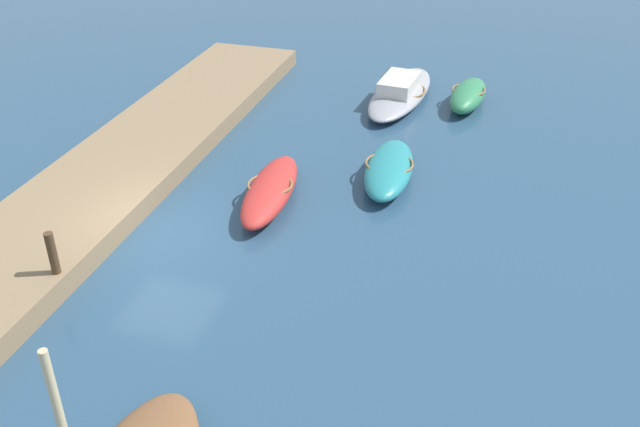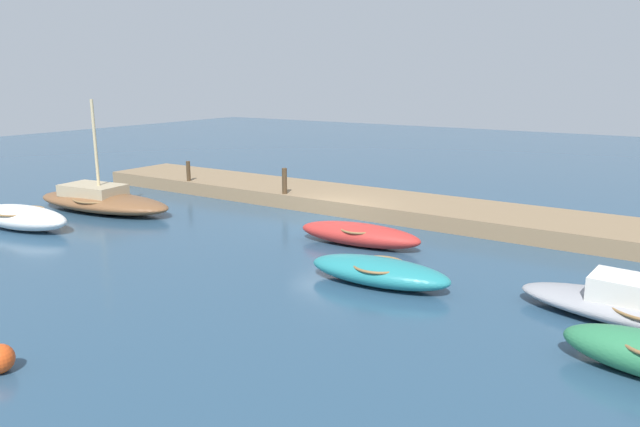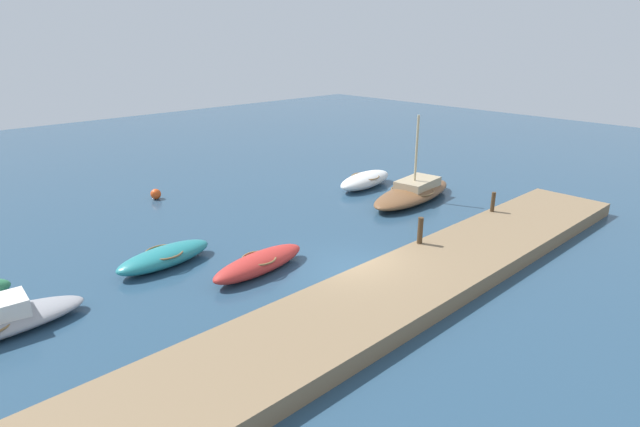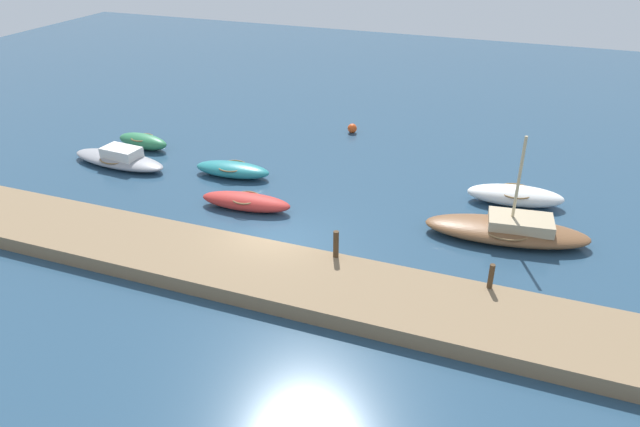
% 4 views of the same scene
% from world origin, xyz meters
% --- Properties ---
extents(ground_plane, '(84.00, 84.00, 0.00)m').
position_xyz_m(ground_plane, '(0.00, 0.00, 0.00)').
color(ground_plane, navy).
extents(dock_platform, '(27.18, 3.58, 0.58)m').
position_xyz_m(dock_platform, '(0.00, -2.56, 0.29)').
color(dock_platform, '#846B4C').
rests_on(dock_platform, ground_plane).
extents(rowboat_teal, '(3.93, 1.68, 0.71)m').
position_xyz_m(rowboat_teal, '(-4.70, 5.10, 0.36)').
color(rowboat_teal, teal).
rests_on(rowboat_teal, ground_plane).
extents(dinghy_green, '(3.25, 1.42, 0.81)m').
position_xyz_m(dinghy_green, '(-11.10, 6.65, 0.41)').
color(dinghy_green, '#2D7A4C').
rests_on(dinghy_green, ground_plane).
extents(motorboat_grey, '(5.66, 2.20, 1.02)m').
position_xyz_m(motorboat_grey, '(-10.80, 4.21, 0.37)').
color(motorboat_grey, '#939399').
rests_on(motorboat_grey, ground_plane).
extents(rowboat_red, '(4.22, 1.58, 0.72)m').
position_xyz_m(rowboat_red, '(-2.46, 2.18, 0.37)').
color(rowboat_red, '#B72D28').
rests_on(rowboat_red, ground_plane).
extents(mooring_post_west, '(0.21, 0.21, 1.06)m').
position_xyz_m(mooring_post_west, '(2.89, -1.02, 1.11)').
color(mooring_post_west, '#47331E').
rests_on(mooring_post_west, dock_platform).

